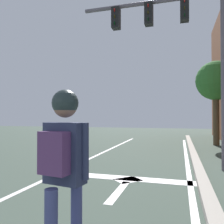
# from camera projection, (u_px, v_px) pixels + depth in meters

# --- Properties ---
(lane_line_center) EXTENTS (0.12, 20.00, 0.01)m
(lane_line_center) POSITION_uv_depth(u_px,v_px,m) (49.00, 178.00, 5.46)
(lane_line_center) COLOR silver
(lane_line_center) RESTS_ON ground
(lane_line_curbside) EXTENTS (0.12, 20.00, 0.01)m
(lane_line_curbside) POSITION_uv_depth(u_px,v_px,m) (191.00, 190.00, 4.56)
(lane_line_curbside) COLOR silver
(lane_line_curbside) RESTS_ON ground
(stop_bar) EXTENTS (3.34, 0.40, 0.01)m
(stop_bar) POSITION_uv_depth(u_px,v_px,m) (122.00, 178.00, 5.46)
(stop_bar) COLOR silver
(stop_bar) RESTS_ON ground
(lane_arrow_stem) EXTENTS (0.16, 1.40, 0.01)m
(lane_arrow_stem) POSITION_uv_depth(u_px,v_px,m) (118.00, 191.00, 4.48)
(lane_arrow_stem) COLOR silver
(lane_arrow_stem) RESTS_ON ground
(lane_arrow_head) EXTENTS (0.71, 0.71, 0.01)m
(lane_arrow_head) POSITION_uv_depth(u_px,v_px,m) (128.00, 180.00, 5.29)
(lane_arrow_head) COLOR silver
(lane_arrow_head) RESTS_ON ground
(curb_strip) EXTENTS (0.24, 24.00, 0.14)m
(curb_strip) POSITION_uv_depth(u_px,v_px,m) (205.00, 188.00, 4.49)
(curb_strip) COLOR #A59C8F
(curb_strip) RESTS_ON ground
(skater) EXTENTS (0.45, 0.61, 1.61)m
(skater) POSITION_uv_depth(u_px,v_px,m) (64.00, 157.00, 2.06)
(skater) COLOR #3E4478
(skater) RESTS_ON skateboard
(traffic_signal_mast) EXTENTS (4.12, 0.34, 5.13)m
(traffic_signal_mast) POSITION_uv_depth(u_px,v_px,m) (178.00, 36.00, 6.61)
(traffic_signal_mast) COLOR #625964
(traffic_signal_mast) RESTS_ON ground
(roadside_tree) EXTENTS (1.97, 1.97, 4.24)m
(roadside_tree) POSITION_uv_depth(u_px,v_px,m) (216.00, 82.00, 11.67)
(roadside_tree) COLOR #4F3D28
(roadside_tree) RESTS_ON ground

